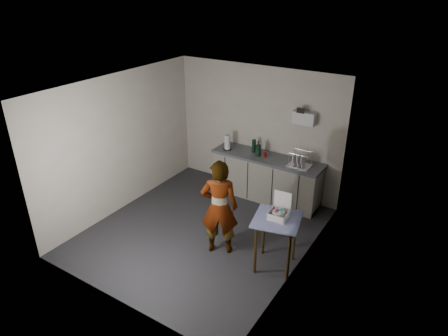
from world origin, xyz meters
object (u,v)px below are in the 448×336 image
Objects in this scene: soap_bottle at (258,149)px; dish_rack at (299,163)px; kitchen_counter at (266,179)px; bakery_box at (279,213)px; soda_can at (265,154)px; side_table at (277,225)px; standing_man at (219,208)px; dark_bottle at (254,146)px; paper_towel at (227,143)px.

soap_bottle is 0.76× the size of dish_rack.
dish_rack reaches higher than kitchen_counter.
soda_can is at bearing 118.43° from bakery_box.
kitchen_counter is at bearing 107.63° from side_table.
soap_bottle is 0.82× the size of bakery_box.
standing_man is 5.26× the size of soap_bottle.
bakery_box reaches higher than dark_bottle.
standing_man is 1.96m from soap_bottle.
standing_man is at bearing -61.53° from paper_towel.
dark_bottle is 2.37m from bakery_box.
bakery_box is (0.41, -1.77, -0.01)m from dish_rack.
standing_man is 4.02× the size of dish_rack.
standing_man is 5.31× the size of paper_towel.
paper_towel is at bearing 125.14° from side_table.
standing_man is 6.08× the size of dark_bottle.
side_table is at bearing -53.16° from dark_bottle.
standing_man is (-0.95, -0.11, 0.05)m from side_table.
side_table is 0.54× the size of standing_man.
soda_can is at bearing 4.72° from paper_towel.
paper_towel is (-0.86, -0.10, 0.63)m from kitchen_counter.
standing_man is at bearing -105.65° from dish_rack.
soap_bottle is (-0.18, -0.06, 0.64)m from kitchen_counter.
bakery_box is (1.10, -1.82, 0.54)m from kitchen_counter.
paper_towel reaches higher than soda_can.
bakery_box is (1.28, -1.77, -0.10)m from soap_bottle.
dark_bottle is (-1.44, 1.92, 0.28)m from side_table.
dish_rack is (0.87, 0.00, -0.09)m from soap_bottle.
soap_bottle is at bearing 3.57° from paper_towel.
soda_can is at bearing -111.24° from standing_man.
bakery_box reaches higher than soda_can.
kitchen_counter is 2.20m from bakery_box.
standing_man is at bearing 173.83° from side_table.
soda_can is 2.13m from bakery_box.
dish_rack reaches higher than side_table.
side_table is 2.84× the size of soap_bottle.
soda_can is (0.14, 0.03, -0.10)m from soap_bottle.
dark_bottle is (-0.49, 2.03, 0.23)m from standing_man.
soap_bottle is 0.18m from soda_can.
soda_can is at bearing 108.86° from side_table.
dark_bottle is 0.55m from paper_towel.
dish_rack is (0.69, -0.06, 0.55)m from kitchen_counter.
bakery_box is at bearing -41.26° from paper_towel.
kitchen_counter is at bearing -112.35° from standing_man.
bakery_box is at bearing 69.69° from side_table.
soda_can is (-0.19, 1.94, 0.15)m from standing_man.
soap_bottle is (-0.33, 1.92, 0.25)m from standing_man.
side_table is 0.96m from standing_man.
bakery_box reaches higher than soap_bottle.
bakery_box reaches higher than dish_rack.
soap_bottle is 2.83× the size of soda_can.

